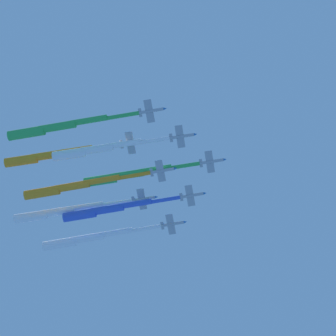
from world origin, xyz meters
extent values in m
cylinder|color=#9EA3AD|center=(0.21, 15.94, 180.67)|extent=(1.22, 9.01, 1.13)
cone|color=#1959A5|center=(0.26, 20.99, 180.67)|extent=(1.09, 1.31, 1.08)
cylinder|color=black|center=(0.17, 11.19, 180.67)|extent=(0.86, 0.61, 0.85)
ellipsoid|color=black|center=(0.22, 17.92, 181.13)|extent=(0.80, 1.91, 0.70)
cube|color=#9EA3AD|center=(0.21, 15.40, 180.62)|extent=(8.43, 2.78, 0.40)
cube|color=#1959A5|center=(-3.64, 15.44, 180.57)|extent=(0.73, 2.31, 0.12)
cube|color=#1959A5|center=(4.05, 15.37, 180.80)|extent=(0.73, 2.31, 0.12)
cube|color=#9EA3AD|center=(0.18, 12.16, 180.67)|extent=(3.21, 1.13, 0.20)
cube|color=#1959A5|center=(0.15, 12.16, 181.62)|extent=(0.19, 1.40, 1.90)
cylinder|color=green|center=(0.11, 5.72, 180.67)|extent=(1.56, 11.92, 1.44)
cylinder|color=green|center=(0.31, -4.64, 180.68)|extent=(2.28, 11.93, 2.16)
cylinder|color=green|center=(-0.21, -14.99, 180.66)|extent=(3.00, 11.94, 2.88)
cylinder|color=green|center=(-0.75, -25.34, 180.65)|extent=(3.72, 11.94, 3.60)
cylinder|color=#9EA3AD|center=(-11.30, 6.99, 179.22)|extent=(1.30, 9.02, 1.10)
cone|color=#1959A5|center=(-11.19, 12.03, 179.22)|extent=(1.07, 1.32, 1.05)
cylinder|color=black|center=(-11.40, 2.24, 179.22)|extent=(0.84, 0.62, 0.83)
ellipsoid|color=black|center=(-11.25, 8.96, 179.69)|extent=(0.80, 1.92, 0.68)
cube|color=#9EA3AD|center=(-11.31, 6.45, 179.17)|extent=(8.46, 2.88, 0.14)
cube|color=#1959A5|center=(-15.16, 6.53, 179.24)|extent=(0.75, 2.31, 0.10)
cube|color=#1959A5|center=(-7.46, 6.36, 179.24)|extent=(0.75, 2.31, 0.10)
cube|color=#9EA3AD|center=(-11.38, 3.21, 179.22)|extent=(3.22, 1.17, 0.10)
cube|color=#1959A5|center=(-11.38, 3.21, 180.17)|extent=(0.15, 1.40, 1.90)
cylinder|color=blue|center=(-11.53, -3.40, 179.22)|extent=(1.67, 12.30, 1.40)
cylinder|color=blue|center=(-11.46, -14.07, 179.22)|extent=(2.37, 12.31, 2.10)
cylinder|color=blue|center=(-12.11, -24.73, 179.22)|extent=(3.07, 12.33, 2.80)
cylinder|color=blue|center=(-12.78, -35.39, 179.22)|extent=(3.77, 12.34, 3.50)
cylinder|color=#9EA3AD|center=(11.48, 6.68, 180.42)|extent=(1.14, 9.00, 1.12)
cone|color=#1959A5|center=(11.47, 11.73, 180.42)|extent=(1.07, 1.30, 1.07)
cylinder|color=black|center=(11.49, 1.93, 180.42)|extent=(0.84, 0.60, 0.84)
ellipsoid|color=black|center=(11.47, 8.66, 180.89)|extent=(0.78, 1.90, 0.69)
cube|color=#9EA3AD|center=(11.48, 6.14, 180.37)|extent=(8.41, 2.71, 0.31)
cube|color=#1959A5|center=(7.63, 6.13, 180.37)|extent=(0.71, 2.30, 0.11)
cube|color=#1959A5|center=(15.33, 6.15, 180.52)|extent=(0.71, 2.30, 0.11)
cube|color=#9EA3AD|center=(11.49, 2.90, 180.42)|extent=(3.20, 1.11, 0.16)
cube|color=#1959A5|center=(11.47, 2.90, 181.37)|extent=(0.16, 1.40, 1.90)
cylinder|color=white|center=(11.50, -3.54, 180.42)|extent=(1.45, 11.89, 1.43)
cylinder|color=white|center=(11.81, -13.88, 180.43)|extent=(2.16, 11.89, 2.14)
cylinder|color=white|center=(11.41, -24.21, 180.42)|extent=(2.87, 11.89, 2.85)
cylinder|color=white|center=(10.99, -34.55, 180.41)|extent=(3.59, 11.89, 3.57)
cylinder|color=#9EA3AD|center=(-0.03, -2.28, 179.27)|extent=(1.36, 9.03, 1.13)
cone|color=#1959A5|center=(0.10, 2.77, 179.27)|extent=(1.10, 1.33, 1.07)
cylinder|color=black|center=(-0.15, -7.03, 179.27)|extent=(0.86, 0.62, 0.84)
ellipsoid|color=black|center=(0.03, -0.30, 179.73)|extent=(0.82, 1.92, 0.70)
cube|color=#9EA3AD|center=(-0.05, -2.82, 179.22)|extent=(8.47, 2.92, 0.33)
cube|color=#1959A5|center=(-3.89, -2.72, 179.37)|extent=(0.76, 2.32, 0.12)
cube|color=#1959A5|center=(3.80, -2.92, 179.20)|extent=(0.76, 2.32, 0.12)
cube|color=#9EA3AD|center=(-0.13, -6.06, 179.27)|extent=(3.23, 1.18, 0.17)
cube|color=#1959A5|center=(-0.11, -6.06, 180.22)|extent=(0.20, 1.40, 1.90)
cylinder|color=orange|center=(-0.31, -13.03, 179.27)|extent=(1.77, 13.15, 1.43)
cylinder|color=orange|center=(-0.31, -24.43, 179.26)|extent=(2.49, 13.17, 2.15)
cylinder|color=orange|center=(-1.01, -35.82, 179.27)|extent=(3.20, 13.18, 2.86)
cylinder|color=orange|center=(-1.75, -47.21, 179.28)|extent=(3.92, 13.20, 3.58)
cylinder|color=#9EA3AD|center=(-22.81, -1.97, 181.44)|extent=(1.31, 9.02, 1.10)
cone|color=#1959A5|center=(-22.69, 3.07, 181.44)|extent=(1.08, 1.32, 1.05)
cylinder|color=black|center=(-22.92, -6.72, 181.44)|extent=(0.84, 0.62, 0.83)
ellipsoid|color=black|center=(-22.76, 0.01, 181.91)|extent=(0.81, 1.92, 0.68)
cube|color=#9EA3AD|center=(-22.82, -2.51, 181.39)|extent=(8.46, 2.90, 0.17)
cube|color=#1959A5|center=(-26.67, -2.42, 181.45)|extent=(0.75, 2.32, 0.10)
cube|color=#1959A5|center=(-18.97, -2.60, 181.47)|extent=(0.75, 2.32, 0.10)
cube|color=#9EA3AD|center=(-22.90, -5.75, 181.44)|extent=(3.23, 1.17, 0.11)
cube|color=#1959A5|center=(-22.90, -5.75, 182.39)|extent=(0.16, 1.40, 1.90)
cylinder|color=white|center=(-23.05, -12.58, 181.44)|extent=(1.70, 12.82, 1.40)
cylinder|color=white|center=(-23.02, -23.71, 181.44)|extent=(2.40, 12.84, 2.11)
cylinder|color=white|center=(-23.69, -34.82, 181.44)|extent=(3.11, 12.85, 2.81)
cylinder|color=white|center=(-24.39, -45.92, 181.44)|extent=(3.81, 12.87, 3.51)
cylinder|color=#9EA3AD|center=(22.75, -2.58, 179.25)|extent=(1.26, 9.02, 1.12)
cone|color=#1959A5|center=(22.82, 2.47, 179.25)|extent=(1.09, 1.32, 1.07)
cylinder|color=black|center=(22.67, -7.33, 179.25)|extent=(0.85, 0.61, 0.84)
ellipsoid|color=black|center=(22.79, -0.60, 179.72)|extent=(0.80, 1.91, 0.70)
cube|color=#9EA3AD|center=(22.74, -3.12, 179.20)|extent=(8.44, 2.83, 0.32)
cube|color=#1959A5|center=(18.89, -3.06, 179.35)|extent=(0.74, 2.31, 0.12)
cube|color=#1959A5|center=(26.59, -3.18, 179.18)|extent=(0.74, 2.31, 0.12)
cube|color=#9EA3AD|center=(22.69, -6.36, 179.25)|extent=(3.22, 1.15, 0.17)
cube|color=#1959A5|center=(22.71, -6.36, 180.20)|extent=(0.18, 1.40, 1.90)
cylinder|color=green|center=(22.58, -13.34, 179.25)|extent=(1.63, 13.15, 1.43)
cylinder|color=green|center=(22.71, -24.76, 179.24)|extent=(2.35, 13.16, 2.15)
cylinder|color=green|center=(22.12, -36.17, 179.25)|extent=(3.06, 13.17, 2.86)
cylinder|color=green|center=(21.50, -47.58, 179.26)|extent=(3.78, 13.18, 3.58)
cylinder|color=#9EA3AD|center=(-11.54, -11.24, 183.02)|extent=(1.15, 9.00, 1.12)
cone|color=#1959A5|center=(-11.53, -6.19, 183.02)|extent=(1.07, 1.30, 1.06)
cylinder|color=black|center=(-11.55, -15.99, 183.02)|extent=(0.84, 0.60, 0.84)
ellipsoid|color=black|center=(-11.54, -9.26, 183.49)|extent=(0.78, 1.90, 0.69)
cube|color=#9EA3AD|center=(-11.54, -11.78, 182.97)|extent=(8.41, 2.72, 0.29)
cube|color=#1959A5|center=(-15.39, -11.77, 182.97)|extent=(0.71, 2.30, 0.11)
cube|color=#1959A5|center=(-7.69, -11.79, 183.11)|extent=(0.71, 2.30, 0.11)
cube|color=#9EA3AD|center=(-11.55, -15.02, 183.02)|extent=(3.20, 1.11, 0.16)
cube|color=#1959A5|center=(-11.57, -15.02, 183.97)|extent=(0.16, 1.40, 1.90)
cylinder|color=white|center=(-11.57, -21.78, 183.02)|extent=(1.46, 12.63, 1.43)
cylinder|color=white|center=(-11.30, -32.76, 183.03)|extent=(2.17, 12.64, 2.14)
cylinder|color=white|center=(-11.75, -43.74, 183.02)|extent=(2.89, 12.64, 2.85)
cylinder|color=white|center=(-12.22, -54.72, 183.01)|extent=(3.60, 12.64, 3.56)
cylinder|color=#9EA3AD|center=(11.24, -11.54, 182.34)|extent=(1.11, 9.00, 1.11)
cone|color=#1959A5|center=(11.24, -6.49, 182.34)|extent=(1.05, 1.30, 1.05)
cylinder|color=black|center=(11.24, -16.29, 182.34)|extent=(0.83, 0.60, 0.83)
ellipsoid|color=black|center=(11.23, -9.56, 182.81)|extent=(0.77, 1.90, 0.69)
cube|color=#9EA3AD|center=(11.24, -12.08, 182.29)|extent=(8.40, 2.70, 0.21)
cube|color=#1959A5|center=(7.39, -12.08, 182.33)|extent=(0.70, 2.30, 0.11)
cube|color=#1959A5|center=(15.09, -12.08, 182.39)|extent=(0.70, 2.30, 0.11)
cube|color=#9EA3AD|center=(11.24, -15.32, 182.34)|extent=(3.20, 1.10, 0.13)
cube|color=#1959A5|center=(11.23, -15.32, 183.29)|extent=(0.14, 1.40, 1.90)
cylinder|color=orange|center=(11.23, -21.77, 182.34)|extent=(1.41, 11.90, 1.41)
cylinder|color=orange|center=(11.53, -32.11, 182.34)|extent=(2.12, 11.90, 2.12)
cylinder|color=orange|center=(11.12, -42.46, 182.34)|extent=(2.82, 11.90, 2.82)
cylinder|color=orange|center=(10.67, -52.81, 182.34)|extent=(3.53, 11.90, 3.53)
camera|label=1|loc=(79.19, 12.32, -33.03)|focal=66.92mm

